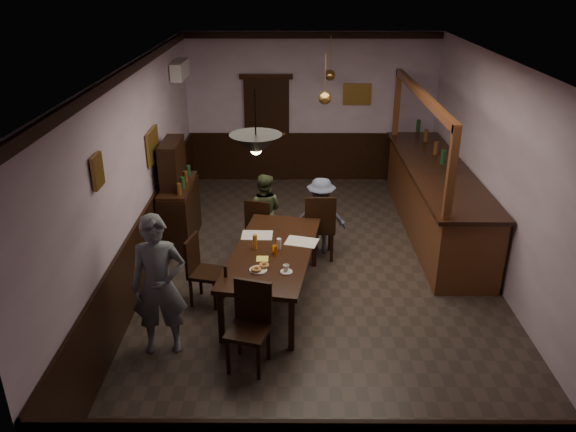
{
  "coord_description": "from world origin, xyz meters",
  "views": [
    {
      "loc": [
        -0.41,
        -7.2,
        4.14
      ],
      "look_at": [
        -0.45,
        -0.52,
        1.15
      ],
      "focal_mm": 35.0,
      "sensor_mm": 36.0,
      "label": 1
    }
  ],
  "objects_px": {
    "dining_table": "(273,255)",
    "person_seated_right": "(321,215)",
    "chair_far_right": "(320,224)",
    "coffee_cup": "(286,268)",
    "chair_far_left": "(260,224)",
    "pendant_brass_mid": "(325,98)",
    "person_standing": "(159,286)",
    "chair_side": "(201,267)",
    "sideboard": "(178,202)",
    "chair_near": "(250,321)",
    "bar_counter": "(435,198)",
    "soda_can": "(275,250)",
    "pendant_iron": "(256,145)",
    "person_seated_left": "(264,211)",
    "pendant_brass_far": "(330,75)"
  },
  "relations": [
    {
      "from": "dining_table",
      "to": "person_seated_right",
      "type": "height_order",
      "value": "person_seated_right"
    },
    {
      "from": "chair_far_right",
      "to": "coffee_cup",
      "type": "distance_m",
      "value": 1.8
    },
    {
      "from": "chair_far_left",
      "to": "pendant_brass_mid",
      "type": "xyz_separation_m",
      "value": [
        0.99,
        0.69,
        1.79
      ]
    },
    {
      "from": "person_standing",
      "to": "chair_side",
      "type": "bearing_deg",
      "value": 66.0
    },
    {
      "from": "person_standing",
      "to": "sideboard",
      "type": "relative_size",
      "value": 1.01
    },
    {
      "from": "chair_near",
      "to": "pendant_brass_mid",
      "type": "relative_size",
      "value": 1.24
    },
    {
      "from": "chair_far_right",
      "to": "bar_counter",
      "type": "relative_size",
      "value": 0.25
    },
    {
      "from": "dining_table",
      "to": "chair_far_left",
      "type": "distance_m",
      "value": 1.37
    },
    {
      "from": "person_standing",
      "to": "pendant_brass_mid",
      "type": "xyz_separation_m",
      "value": [
        1.99,
        3.09,
        1.45
      ]
    },
    {
      "from": "chair_far_left",
      "to": "chair_far_right",
      "type": "xyz_separation_m",
      "value": [
        0.91,
        -0.16,
        0.08
      ]
    },
    {
      "from": "person_seated_right",
      "to": "sideboard",
      "type": "relative_size",
      "value": 0.72
    },
    {
      "from": "soda_can",
      "to": "pendant_iron",
      "type": "distance_m",
      "value": 1.76
    },
    {
      "from": "person_seated_right",
      "to": "sideboard",
      "type": "distance_m",
      "value": 2.29
    },
    {
      "from": "person_seated_left",
      "to": "soda_can",
      "type": "relative_size",
      "value": 10.15
    },
    {
      "from": "person_seated_left",
      "to": "pendant_iron",
      "type": "distance_m",
      "value": 3.0
    },
    {
      "from": "chair_near",
      "to": "sideboard",
      "type": "xyz_separation_m",
      "value": [
        -1.35,
        3.08,
        0.13
      ]
    },
    {
      "from": "chair_far_left",
      "to": "chair_near",
      "type": "height_order",
      "value": "chair_near"
    },
    {
      "from": "person_seated_right",
      "to": "bar_counter",
      "type": "distance_m",
      "value": 2.07
    },
    {
      "from": "bar_counter",
      "to": "pendant_brass_mid",
      "type": "height_order",
      "value": "pendant_brass_mid"
    },
    {
      "from": "dining_table",
      "to": "chair_far_right",
      "type": "relative_size",
      "value": 2.2
    },
    {
      "from": "chair_far_left",
      "to": "chair_side",
      "type": "distance_m",
      "value": 1.54
    },
    {
      "from": "pendant_iron",
      "to": "person_seated_right",
      "type": "bearing_deg",
      "value": 69.62
    },
    {
      "from": "dining_table",
      "to": "person_seated_left",
      "type": "height_order",
      "value": "person_seated_left"
    },
    {
      "from": "chair_side",
      "to": "soda_can",
      "type": "xyz_separation_m",
      "value": [
        0.98,
        -0.06,
        0.29
      ]
    },
    {
      "from": "person_seated_left",
      "to": "pendant_iron",
      "type": "xyz_separation_m",
      "value": [
        0.05,
        -2.39,
        1.81
      ]
    },
    {
      "from": "chair_near",
      "to": "bar_counter",
      "type": "relative_size",
      "value": 0.24
    },
    {
      "from": "person_standing",
      "to": "pendant_brass_far",
      "type": "distance_m",
      "value": 5.65
    },
    {
      "from": "person_seated_left",
      "to": "pendant_brass_mid",
      "type": "height_order",
      "value": "pendant_brass_mid"
    },
    {
      "from": "dining_table",
      "to": "chair_side",
      "type": "height_order",
      "value": "chair_side"
    },
    {
      "from": "dining_table",
      "to": "chair_far_left",
      "type": "relative_size",
      "value": 2.53
    },
    {
      "from": "person_seated_left",
      "to": "chair_side",
      "type": "bearing_deg",
      "value": 77.5
    },
    {
      "from": "dining_table",
      "to": "person_seated_left",
      "type": "bearing_deg",
      "value": 96.65
    },
    {
      "from": "pendant_brass_mid",
      "to": "pendant_brass_far",
      "type": "xyz_separation_m",
      "value": [
        0.2,
        1.92,
        0.0
      ]
    },
    {
      "from": "person_standing",
      "to": "person_seated_left",
      "type": "xyz_separation_m",
      "value": [
        1.06,
        2.66,
        -0.24
      ]
    },
    {
      "from": "chair_side",
      "to": "sideboard",
      "type": "bearing_deg",
      "value": 32.3
    },
    {
      "from": "dining_table",
      "to": "person_seated_left",
      "type": "relative_size",
      "value": 1.92
    },
    {
      "from": "person_seated_left",
      "to": "chair_far_right",
      "type": "bearing_deg",
      "value": 165.47
    },
    {
      "from": "person_seated_right",
      "to": "bar_counter",
      "type": "relative_size",
      "value": 0.28
    },
    {
      "from": "sideboard",
      "to": "pendant_iron",
      "type": "bearing_deg",
      "value": -60.86
    },
    {
      "from": "chair_side",
      "to": "person_seated_left",
      "type": "bearing_deg",
      "value": -11.29
    },
    {
      "from": "coffee_cup",
      "to": "chair_far_left",
      "type": "bearing_deg",
      "value": 112.15
    },
    {
      "from": "pendant_brass_mid",
      "to": "chair_far_left",
      "type": "bearing_deg",
      "value": -144.92
    },
    {
      "from": "chair_far_left",
      "to": "sideboard",
      "type": "height_order",
      "value": "sideboard"
    },
    {
      "from": "person_standing",
      "to": "dining_table",
      "type": "bearing_deg",
      "value": 32.59
    },
    {
      "from": "pendant_iron",
      "to": "chair_far_right",
      "type": "bearing_deg",
      "value": 67.73
    },
    {
      "from": "chair_side",
      "to": "person_seated_right",
      "type": "xyz_separation_m",
      "value": [
        1.65,
        1.49,
        0.09
      ]
    },
    {
      "from": "dining_table",
      "to": "soda_can",
      "type": "distance_m",
      "value": 0.16
    },
    {
      "from": "sideboard",
      "to": "coffee_cup",
      "type": "bearing_deg",
      "value": -53.13
    },
    {
      "from": "soda_can",
      "to": "bar_counter",
      "type": "relative_size",
      "value": 0.03
    },
    {
      "from": "person_seated_right",
      "to": "pendant_brass_far",
      "type": "height_order",
      "value": "pendant_brass_far"
    }
  ]
}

